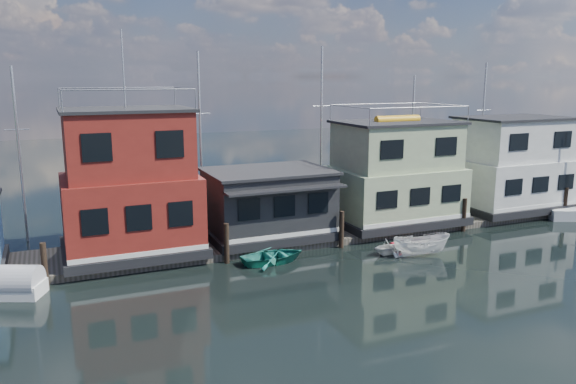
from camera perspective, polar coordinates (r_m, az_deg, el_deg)
name	(u,v)px	position (r m, az deg, el deg)	size (l,w,h in m)	color
ground	(383,316)	(24.48, 9.64, -12.32)	(160.00, 160.00, 0.00)	black
dock	(276,238)	(34.46, -1.22, -4.67)	(48.00, 5.00, 0.40)	#595147
houseboat_red	(130,186)	(31.45, -15.76, 0.62)	(7.40, 5.90, 11.86)	black
houseboat_dark	(268,203)	(33.70, -2.01, -1.15)	(7.40, 6.10, 4.06)	black
houseboat_green	(395,175)	(37.63, 10.85, 1.75)	(8.40, 5.90, 7.03)	black
houseboat_white	(511,165)	(43.98, 21.74, 2.52)	(8.40, 5.90, 6.66)	black
pilings	(289,236)	(31.60, 0.13, -4.48)	(42.28, 0.28, 2.20)	#2D2116
background_masts	(306,138)	(40.70, 1.80, 5.53)	(36.40, 0.16, 12.00)	silver
dinghy_white	(387,246)	(32.25, 10.06, -5.47)	(1.58, 1.83, 0.97)	silver
tarp_runabout	(0,284)	(29.14, -27.24, -8.30)	(4.09, 2.90, 1.55)	white
red_kayak	(413,243)	(34.12, 12.54, -5.08)	(0.45, 0.45, 3.06)	red
dinghy_teal	(273,256)	(30.52, -1.48, -6.51)	(2.54, 3.56, 0.74)	#238072
motorboat	(421,245)	(32.38, 13.38, -5.27)	(1.23, 3.28, 1.27)	white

